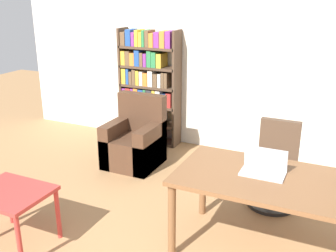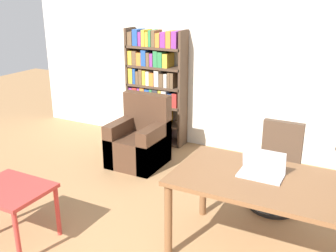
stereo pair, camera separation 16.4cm
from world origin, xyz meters
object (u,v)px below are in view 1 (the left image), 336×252
(desk, at_px, (273,188))
(bookshelf, at_px, (147,87))
(side_table_blue, at_px, (11,199))
(laptop, at_px, (264,168))
(office_chair, at_px, (275,169))
(armchair, at_px, (135,143))

(desk, bearing_deg, bookshelf, 138.13)
(side_table_blue, bearing_deg, laptop, 23.63)
(office_chair, xyz_separation_m, side_table_blue, (-2.04, -1.80, 0.06))
(bookshelf, bearing_deg, side_table_blue, -87.34)
(office_chair, relative_size, side_table_blue, 1.36)
(laptop, bearing_deg, side_table_blue, -156.37)
(bookshelf, bearing_deg, office_chair, -27.33)
(armchair, distance_m, bookshelf, 1.06)
(laptop, xyz_separation_m, side_table_blue, (-2.07, -0.91, -0.33))
(laptop, distance_m, office_chair, 0.97)
(side_table_blue, distance_m, bookshelf, 2.95)
(laptop, relative_size, armchair, 0.40)
(desk, distance_m, office_chair, 0.99)
(office_chair, height_order, armchair, armchair)
(office_chair, xyz_separation_m, bookshelf, (-2.17, 1.12, 0.46))
(desk, distance_m, bookshelf, 3.11)
(desk, relative_size, side_table_blue, 2.42)
(side_table_blue, xyz_separation_m, armchair, (0.12, 2.05, -0.16))
(office_chair, bearing_deg, armchair, 172.39)
(desk, bearing_deg, laptop, 150.67)
(office_chair, bearing_deg, laptop, -87.84)
(bookshelf, bearing_deg, desk, -41.87)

